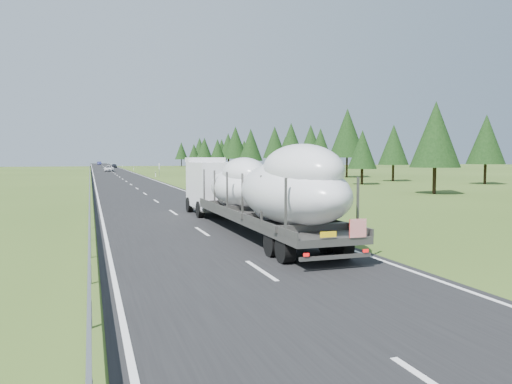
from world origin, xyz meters
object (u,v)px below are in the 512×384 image
object	(u,v)px
distant_van	(109,169)
boat_truck	(254,187)
distant_car_blue	(99,163)
highway_sign	(159,167)
distant_car_dark	(114,166)

from	to	relation	value
distant_van	boat_truck	bearing A→B (deg)	-86.38
distant_van	distant_car_blue	bearing A→B (deg)	92.34
boat_truck	distant_car_blue	distance (m)	231.25
highway_sign	distant_car_dark	size ratio (longest dim) A/B	0.60
distant_car_dark	distant_car_blue	size ratio (longest dim) A/B	0.89
boat_truck	distant_car_dark	distance (m)	153.86
highway_sign	distant_van	world-z (taller)	highway_sign
boat_truck	distant_car_dark	size ratio (longest dim) A/B	4.64
distant_van	distant_car_blue	world-z (taller)	distant_car_blue
highway_sign	boat_truck	world-z (taller)	boat_truck
distant_car_blue	highway_sign	bearing A→B (deg)	-92.10
distant_van	distant_car_dark	size ratio (longest dim) A/B	1.26
boat_truck	distant_van	xyz separation A→B (m)	(-2.81, 111.66, -1.50)
distant_van	distant_car_dark	bearing A→B (deg)	87.89
boat_truck	distant_car_dark	world-z (taller)	boat_truck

